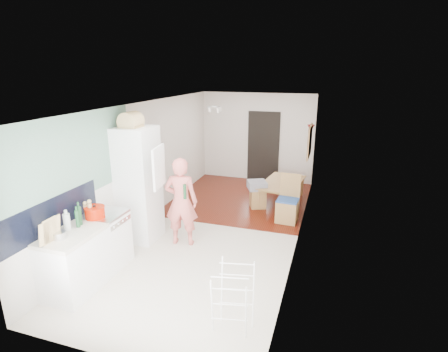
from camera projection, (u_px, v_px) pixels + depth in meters
The scene contains 32 objects.
room_shell at pixel (217, 170), 6.74m from camera, with size 3.20×7.00×2.50m, color silver, non-canonical shape.
floor at pixel (217, 229), 7.11m from camera, with size 3.20×7.00×0.01m, color beige.
wood_floor_overlay at pixel (241, 198), 8.79m from camera, with size 3.20×3.30×0.01m, color #581A0B.
sage_wall_panel at pixel (73, 158), 5.21m from camera, with size 0.02×3.00×1.30m, color slate.
tile_splashback at pixel (52, 216), 4.91m from camera, with size 0.02×1.90×0.50m, color black.
doorway_recess at pixel (263, 147), 9.92m from camera, with size 0.90×0.04×2.00m, color black.
base_cabinet at pixel (75, 264), 5.04m from camera, with size 0.60×0.90×0.86m, color white.
worktop at pixel (71, 235), 4.90m from camera, with size 0.62×0.92×0.06m, color beige.
range_cooker at pixel (107, 240), 5.72m from camera, with size 0.60×0.60×0.88m, color white.
cooker_top at pixel (104, 214), 5.58m from camera, with size 0.60×0.60×0.04m, color silver.
fridge_housing at pixel (138, 185), 6.45m from camera, with size 0.66×0.66×2.15m, color white.
fridge_door at pixel (159, 167), 5.86m from camera, with size 0.56×0.04×0.70m, color white.
fridge_interior at pixel (152, 161), 6.22m from camera, with size 0.02×0.52×0.66m, color white.
pinboard at pixel (310, 141), 7.91m from camera, with size 0.03×0.90×0.70m, color tan.
pinboard_frame at pixel (309, 141), 7.92m from camera, with size 0.01×0.94×0.74m, color olive.
wall_sconce at pixel (311, 128), 8.46m from camera, with size 0.18×0.18×0.16m, color maroon.
person at pixel (181, 194), 6.27m from camera, with size 0.71×0.47×1.95m, color #DC6861.
dining_table at pixel (282, 194), 8.45m from camera, with size 1.28×0.71×0.45m, color olive.
dining_chair at pixel (288, 199), 7.32m from camera, with size 0.43×0.43×1.02m, color olive, non-canonical shape.
stool at pixel (258, 198), 8.17m from camera, with size 0.34×0.34×0.45m, color olive, non-canonical shape.
grey_drape at pixel (257, 185), 8.10m from camera, with size 0.41×0.41×0.19m, color gray.
drying_rack at pixel (233, 300), 4.26m from camera, with size 0.44×0.40×0.86m, color white, non-canonical shape.
bread_bin at pixel (131, 122), 6.08m from camera, with size 0.37×0.35×0.19m, color tan, non-canonical shape.
red_casserole at pixel (95, 212), 5.38m from camera, with size 0.31×0.31×0.18m, color #BC1701.
steel_pan at pixel (59, 235), 4.74m from camera, with size 0.19×0.19×0.10m, color silver.
held_bottle at pixel (185, 192), 6.05m from camera, with size 0.06×0.06×0.27m, color #194423.
bottle_a at pixel (79, 216), 5.13m from camera, with size 0.07×0.07×0.28m, color #194423.
bottle_b at pixel (77, 219), 5.05m from camera, with size 0.06×0.06×0.26m, color #194423.
bottle_c at pixel (67, 222), 4.98m from camera, with size 0.10×0.10×0.24m, color beige.
pepper_mill_front at pixel (90, 211), 5.36m from camera, with size 0.06×0.06×0.24m, color tan.
pepper_mill_back at pixel (86, 211), 5.39m from camera, with size 0.06×0.06×0.21m, color tan.
chopping_boards at pixel (50, 231), 4.58m from camera, with size 0.04×0.26×0.35m, color tan, non-canonical shape.
Camera 1 is at (2.11, -6.12, 3.13)m, focal length 28.00 mm.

